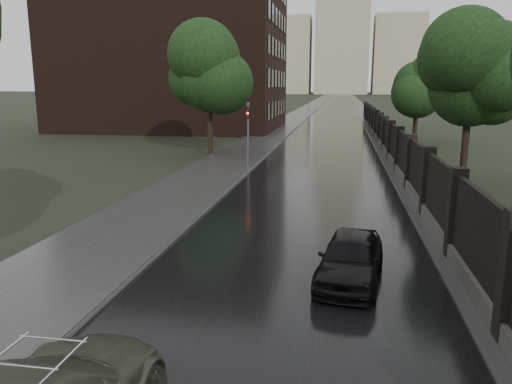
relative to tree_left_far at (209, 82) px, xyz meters
name	(u,v)px	position (x,y,z in m)	size (l,w,h in m)	color
road	(339,99)	(8.00, 160.00, -5.23)	(8.00, 420.00, 0.02)	black
sidewalk_left	(323,99)	(2.00, 160.00, -5.16)	(4.00, 420.00, 0.16)	#2D2D2D
verge_right	(354,99)	(13.50, 160.00, -5.20)	(3.00, 420.00, 0.08)	#2D2D2D
fence_right	(388,142)	(12.60, 2.01, -4.23)	(0.45, 75.72, 2.70)	#383533
tree_left_far	(209,82)	(0.00, 0.00, 0.00)	(4.25, 4.25, 7.39)	black
tree_right_b	(470,86)	(15.50, -8.00, -0.29)	(4.08, 4.08, 7.01)	black
tree_right_c	(418,86)	(15.50, 10.00, -0.29)	(4.08, 4.08, 7.01)	black
traffic_light	(248,129)	(3.70, -5.01, -2.84)	(0.16, 0.32, 4.00)	#59595E
brick_building	(173,40)	(-10.00, 22.00, 4.76)	(24.00, 18.00, 20.00)	black
stalinist_tower	(343,26)	(8.00, 270.00, 33.14)	(92.00, 30.00, 159.00)	tan
car_right_near	(351,258)	(9.60, -22.35, -4.59)	(1.53, 3.80, 1.30)	black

